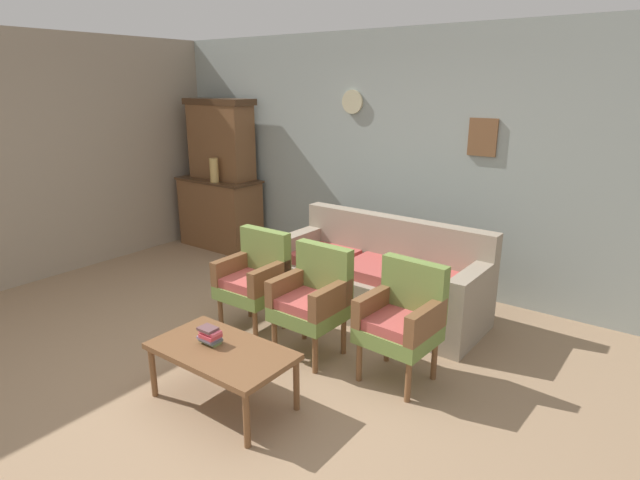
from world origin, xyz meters
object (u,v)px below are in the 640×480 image
Objects in this scene: side_cabinet at (220,213)px; armchair_near_couch_end at (402,317)px; vase_on_cabinet at (214,170)px; armchair_near_cabinet at (255,277)px; coffee_table at (222,354)px; book_stack_on_table at (210,335)px; floral_couch at (379,281)px; armchair_row_middle at (313,297)px.

side_cabinet is 3.85m from armchair_near_couch_end.
vase_on_cabinet is 0.34× the size of armchair_near_cabinet.
book_stack_on_table is at bearing 177.37° from coffee_table.
floral_couch is 2.28× the size of armchair_row_middle.
armchair_near_cabinet is 1.10m from book_stack_on_table.
side_cabinet is at bearing 143.71° from armchair_near_cabinet.
armchair_row_middle is 0.77m from armchair_near_couch_end.
floral_couch is (2.69, -0.39, -0.76)m from vase_on_cabinet.
floral_couch reaches higher than book_stack_on_table.
armchair_near_couch_end is (3.55, -1.50, 0.03)m from side_cabinet.
armchair_row_middle is at bearing -4.35° from armchair_near_cabinet.
vase_on_cabinet is at bearing 171.75° from floral_couch.
floral_couch and armchair_near_couch_end have the same top height.
vase_on_cabinet is at bearing -54.10° from side_cabinet.
armchair_near_couch_end is at bearing -51.85° from floral_couch.
armchair_near_couch_end is (0.73, -0.93, 0.17)m from floral_couch.
side_cabinet is at bearing 168.51° from floral_couch.
armchair_near_cabinet is at bearing -34.62° from vase_on_cabinet.
armchair_near_couch_end is 1.39m from book_stack_on_table.
vase_on_cabinet reaches higher than side_cabinet.
side_cabinet is 1.28× the size of armchair_row_middle.
armchair_near_cabinet and armchair_near_couch_end have the same top height.
side_cabinet is at bearing 135.90° from book_stack_on_table.
side_cabinet is 0.56× the size of floral_couch.
side_cabinet is 1.28× the size of armchair_near_cabinet.
coffee_table is at bearing -93.07° from floral_couch.
side_cabinet is 3.77× the size of vase_on_cabinet.
vase_on_cabinet is at bearing 158.91° from armchair_near_couch_end.
armchair_row_middle is (2.66, -1.41, -0.58)m from vase_on_cabinet.
vase_on_cabinet is 3.71m from armchair_near_couch_end.
floral_couch is 2.28× the size of armchair_near_couch_end.
vase_on_cabinet is 3.56m from coffee_table.
floral_couch is at bearing 86.93° from coffee_table.
armchair_row_middle reaches higher than coffee_table.
armchair_near_cabinet is 0.69m from armchair_row_middle.
floral_couch is 2.05× the size of coffee_table.
side_cabinet is at bearing 125.90° from vase_on_cabinet.
book_stack_on_table is at bearing -43.44° from vase_on_cabinet.
book_stack_on_table is at bearing -44.10° from side_cabinet.
armchair_row_middle is at bearing -29.74° from side_cabinet.
floral_couch and armchair_row_middle have the same top height.
side_cabinet is 1.16× the size of coffee_table.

